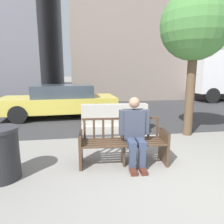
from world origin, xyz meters
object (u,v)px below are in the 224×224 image
(jersey_barrier_centre, at_px, (115,120))
(seated_person, at_px, (135,130))
(street_tree, at_px, (195,27))
(trash_bin, at_px, (1,154))
(street_bench, at_px, (123,144))
(car_taxi_near, at_px, (61,101))

(jersey_barrier_centre, bearing_deg, seated_person, -89.44)
(street_tree, relative_size, trash_bin, 4.40)
(seated_person, height_order, trash_bin, seated_person)
(jersey_barrier_centre, bearing_deg, trash_bin, -132.53)
(street_bench, relative_size, trash_bin, 1.92)
(seated_person, xyz_separation_m, street_tree, (2.02, 1.63, 2.27))
(car_taxi_near, bearing_deg, street_tree, -37.93)
(seated_person, distance_m, car_taxi_near, 5.01)
(car_taxi_near, bearing_deg, jersey_barrier_centre, -52.09)
(street_bench, xyz_separation_m, car_taxi_near, (-1.65, 4.58, 0.27))
(seated_person, height_order, car_taxi_near, seated_person)
(car_taxi_near, bearing_deg, trash_bin, -95.52)
(jersey_barrier_centre, height_order, car_taxi_near, car_taxi_near)
(street_bench, bearing_deg, car_taxi_near, 109.83)
(seated_person, bearing_deg, street_tree, 38.95)
(street_bench, xyz_separation_m, trash_bin, (-2.13, -0.30, 0.05))
(car_taxi_near, bearing_deg, street_bench, -70.17)
(trash_bin, bearing_deg, seated_person, 5.68)
(street_bench, xyz_separation_m, seated_person, (0.21, -0.07, 0.29))
(street_bench, distance_m, trash_bin, 2.15)
(street_tree, bearing_deg, seated_person, -141.05)
(jersey_barrier_centre, bearing_deg, street_tree, -17.93)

